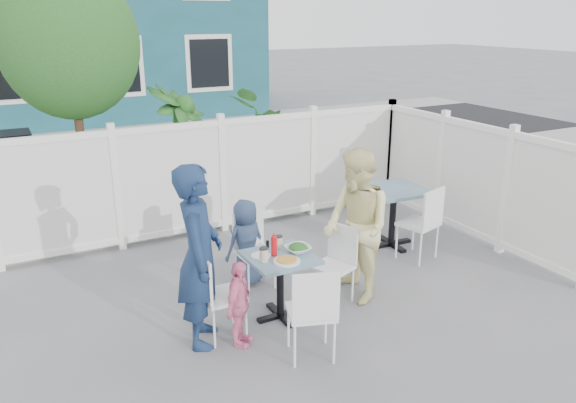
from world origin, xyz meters
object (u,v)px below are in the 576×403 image
woman (357,226)px  main_table (280,270)px  spare_table (394,202)px  man (199,256)px  chair_back (252,244)px  chair_near (313,308)px  chair_right (337,258)px  toddler (239,304)px  boy (246,242)px  utility_cabinet (8,183)px  chair_left (215,290)px

woman → main_table: bearing=-83.3°
spare_table → woman: woman is taller
man → woman: (1.76, 0.05, -0.04)m
chair_back → chair_near: 1.63m
chair_right → toddler: toddler is taller
chair_near → spare_table: bearing=56.8°
main_table → boy: 0.87m
chair_right → chair_near: 1.17m
chair_right → toddler: size_ratio=1.00×
chair_back → boy: bearing=-46.3°
utility_cabinet → man: (1.43, -4.19, 0.21)m
man → utility_cabinet: bearing=42.6°
man → boy: (0.85, 0.90, -0.37)m
chair_back → man: bearing=41.3°
utility_cabinet → boy: 4.00m
chair_near → chair_right: bearing=65.8°
woman → toddler: woman is taller
utility_cabinet → toddler: (1.71, -4.42, -0.24)m
main_table → toddler: size_ratio=0.82×
boy → chair_near: bearing=73.2°
spare_table → chair_near: (-2.26, -1.79, -0.09)m
chair_back → woman: (0.85, -0.81, 0.34)m
toddler → main_table: bearing=-20.5°
utility_cabinet → chair_right: 5.07m
chair_right → main_table: bearing=73.7°
chair_right → chair_back: bearing=19.6°
utility_cabinet → chair_left: utility_cabinet is taller
main_table → toddler: (-0.56, -0.27, -0.11)m
woman → chair_back: bearing=-127.2°
utility_cabinet → main_table: size_ratio=1.92×
spare_table → boy: size_ratio=0.79×
spare_table → chair_near: size_ratio=0.88×
woman → boy: 1.29m
chair_near → boy: 1.68m
man → toddler: bearing=-106.2°
main_table → boy: bearing=89.6°
chair_right → chair_back: (-0.64, 0.76, 0.00)m
main_table → utility_cabinet: bearing=118.7°
spare_table → chair_left: chair_left is taller
utility_cabinet → chair_right: (2.97, -4.10, -0.17)m
chair_back → chair_near: chair_near is taller
chair_left → toddler: size_ratio=1.04×
boy → man: bearing=33.3°
chair_left → chair_right: bearing=94.9°
spare_table → chair_right: (-1.47, -0.93, -0.13)m
utility_cabinet → toddler: bearing=-69.1°
chair_near → boy: (0.09, 1.68, -0.02)m
main_table → chair_left: chair_left is taller
main_table → chair_near: (-0.09, -0.81, -0.00)m
chair_near → toddler: bearing=149.9°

